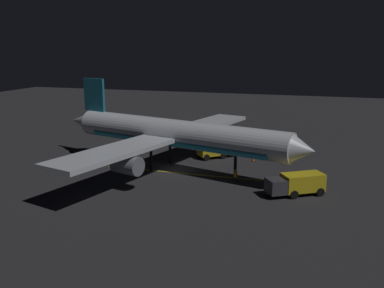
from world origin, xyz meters
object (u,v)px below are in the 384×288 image
object	(u,v)px
airliner	(173,135)
traffic_cone_near_right	(253,160)
traffic_cone_near_left	(211,156)
catering_truck	(216,150)
baggage_truck	(297,184)
ground_crew_worker	(235,177)

from	to	relation	value
airliner	traffic_cone_near_right	size ratio (longest dim) A/B	65.18
airliner	traffic_cone_near_left	xyz separation A→B (m)	(-7.02, 3.15, -4.24)
airliner	catering_truck	size ratio (longest dim) A/B	6.57
baggage_truck	ground_crew_worker	world-z (taller)	baggage_truck
baggage_truck	ground_crew_worker	bearing A→B (deg)	-102.65
baggage_truck	traffic_cone_near_left	world-z (taller)	baggage_truck
baggage_truck	traffic_cone_near_left	xyz separation A→B (m)	(-12.06, -12.50, -0.94)
traffic_cone_near_right	ground_crew_worker	bearing A→B (deg)	-1.86
baggage_truck	traffic_cone_near_left	bearing A→B (deg)	-133.98
traffic_cone_near_left	traffic_cone_near_right	bearing A→B (deg)	88.13
baggage_truck	traffic_cone_near_right	xyz separation A→B (m)	(-11.86, -6.52, -0.94)
traffic_cone_near_right	airliner	bearing A→B (deg)	-53.22
airliner	ground_crew_worker	size ratio (longest dim) A/B	20.60
airliner	ground_crew_worker	world-z (taller)	airliner
airliner	baggage_truck	distance (m)	16.77
airliner	traffic_cone_near_left	world-z (taller)	airliner
airliner	catering_truck	distance (m)	8.82
baggage_truck	catering_truck	distance (m)	17.12
ground_crew_worker	traffic_cone_near_right	distance (m)	10.35
airliner	baggage_truck	bearing A→B (deg)	72.16
baggage_truck	ground_crew_worker	distance (m)	7.03
catering_truck	traffic_cone_near_right	world-z (taller)	catering_truck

